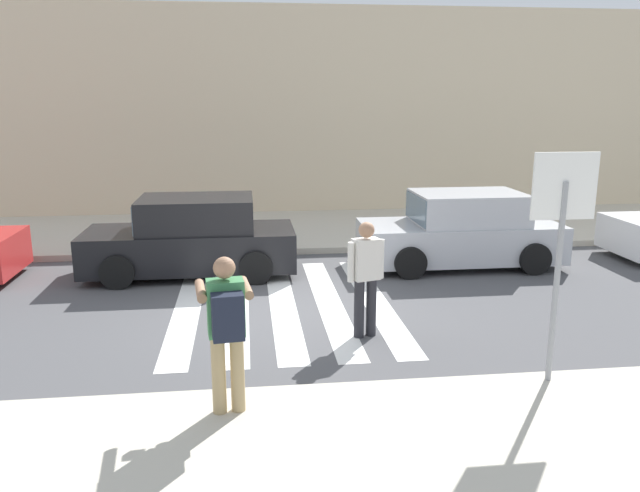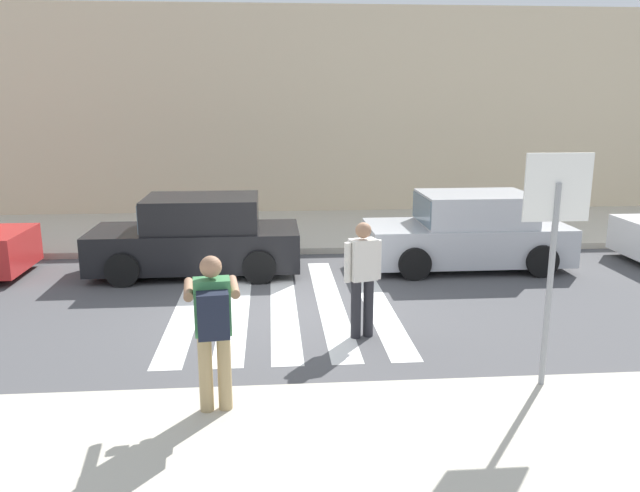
{
  "view_description": "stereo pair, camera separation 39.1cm",
  "coord_description": "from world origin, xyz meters",
  "px_view_note": "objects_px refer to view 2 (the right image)",
  "views": [
    {
      "loc": [
        -0.57,
        -9.97,
        3.45
      ],
      "look_at": [
        0.6,
        -0.2,
        1.1
      ],
      "focal_mm": 35.0,
      "sensor_mm": 36.0,
      "label": 1
    },
    {
      "loc": [
        -0.19,
        -10.01,
        3.45
      ],
      "look_at": [
        0.6,
        -0.2,
        1.1
      ],
      "focal_mm": 35.0,
      "sensor_mm": 36.0,
      "label": 2
    }
  ],
  "objects_px": {
    "stop_sign": "(555,219)",
    "parked_car_silver": "(468,233)",
    "parked_car_black": "(198,237)",
    "photographer_with_backpack": "(213,321)",
    "pedestrian_crossing": "(363,273)"
  },
  "relations": [
    {
      "from": "stop_sign",
      "to": "parked_car_silver",
      "type": "xyz_separation_m",
      "value": [
        0.9,
        5.7,
        -1.4
      ]
    },
    {
      "from": "stop_sign",
      "to": "parked_car_black",
      "type": "relative_size",
      "value": 0.66
    },
    {
      "from": "stop_sign",
      "to": "photographer_with_backpack",
      "type": "height_order",
      "value": "stop_sign"
    },
    {
      "from": "parked_car_silver",
      "to": "stop_sign",
      "type": "bearing_deg",
      "value": -98.96
    },
    {
      "from": "stop_sign",
      "to": "pedestrian_crossing",
      "type": "height_order",
      "value": "stop_sign"
    },
    {
      "from": "pedestrian_crossing",
      "to": "parked_car_black",
      "type": "relative_size",
      "value": 0.42
    },
    {
      "from": "photographer_with_backpack",
      "to": "parked_car_black",
      "type": "relative_size",
      "value": 0.42
    },
    {
      "from": "parked_car_black",
      "to": "parked_car_silver",
      "type": "distance_m",
      "value": 5.53
    },
    {
      "from": "pedestrian_crossing",
      "to": "parked_car_black",
      "type": "xyz_separation_m",
      "value": [
        -2.78,
        3.72,
        -0.25
      ]
    },
    {
      "from": "stop_sign",
      "to": "pedestrian_crossing",
      "type": "bearing_deg",
      "value": 133.13
    },
    {
      "from": "photographer_with_backpack",
      "to": "parked_car_silver",
      "type": "relative_size",
      "value": 0.42
    },
    {
      "from": "stop_sign",
      "to": "photographer_with_backpack",
      "type": "distance_m",
      "value": 3.93
    },
    {
      "from": "stop_sign",
      "to": "parked_car_silver",
      "type": "relative_size",
      "value": 0.66
    },
    {
      "from": "stop_sign",
      "to": "parked_car_silver",
      "type": "distance_m",
      "value": 5.94
    },
    {
      "from": "photographer_with_backpack",
      "to": "parked_car_black",
      "type": "xyz_separation_m",
      "value": [
        -0.84,
        6.07,
        -0.44
      ]
    }
  ]
}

